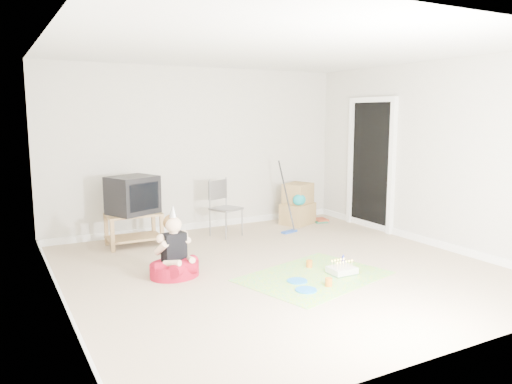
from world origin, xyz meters
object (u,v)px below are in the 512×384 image
folding_chair (226,209)px  crt_tv (133,195)px  tv_stand (134,227)px  seated_woman (174,261)px  cardboard_boxes (298,205)px  birthday_cake (342,271)px

folding_chair → crt_tv: bearing=175.6°
tv_stand → crt_tv: size_ratio=1.23×
seated_woman → tv_stand: bearing=91.7°
cardboard_boxes → seated_woman: seated_woman is taller
crt_tv → seated_woman: (0.05, -1.58, -0.55)m
crt_tv → birthday_cake: bearing=-77.3°
crt_tv → cardboard_boxes: crt_tv is taller
folding_chair → birthday_cake: bearing=-80.3°
birthday_cake → tv_stand: bearing=126.3°
folding_chair → seated_woman: 2.01m
folding_chair → cardboard_boxes: size_ratio=1.28×
tv_stand → folding_chair: size_ratio=0.86×
seated_woman → birthday_cake: 1.96m
cardboard_boxes → seated_woman: bearing=-149.2°
cardboard_boxes → birthday_cake: (-1.05, -2.54, -0.29)m
seated_woman → crt_tv: bearing=91.7°
folding_chair → cardboard_boxes: (1.45, 0.20, -0.10)m
folding_chair → seated_woman: bearing=-132.7°
seated_woman → birthday_cake: size_ratio=2.77×
crt_tv → cardboard_boxes: size_ratio=0.89×
crt_tv → folding_chair: size_ratio=0.70×
tv_stand → birthday_cake: 3.05m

